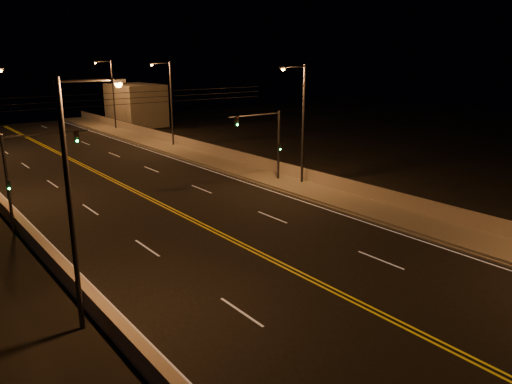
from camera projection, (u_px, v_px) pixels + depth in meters
road at (211, 229)px, 30.79m from camera, size 18.00×120.00×0.02m
sidewalk at (334, 198)px, 37.06m from camera, size 3.60×120.00×0.30m
curb at (315, 203)px, 35.99m from camera, size 0.14×120.00×0.15m
parapet_wall at (349, 186)px, 37.86m from camera, size 0.30×120.00×1.00m
jersey_barrier at (52, 259)px, 25.16m from camera, size 0.45×120.00×0.92m
distant_building_right at (136, 105)px, 75.84m from camera, size 6.00×10.00×6.16m
parapet_rail at (350, 179)px, 37.72m from camera, size 0.06×120.00×0.06m
lane_markings at (211, 229)px, 30.73m from camera, size 17.32×116.00×0.00m
streetlight_1 at (301, 118)px, 39.59m from camera, size 2.55×0.28×9.69m
streetlight_2 at (169, 99)px, 56.57m from camera, size 2.55×0.28×9.69m
streetlight_3 at (111, 91)px, 69.71m from camera, size 2.55×0.28×9.69m
streetlight_4 at (76, 191)px, 18.39m from camera, size 2.55×0.28×9.69m
traffic_signal_right at (269, 138)px, 40.74m from camera, size 5.11×0.31×6.00m
traffic_signal_left at (24, 169)px, 29.76m from camera, size 5.11×0.31×6.00m
overhead_wires at (138, 98)px, 36.10m from camera, size 22.00×0.03×0.83m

